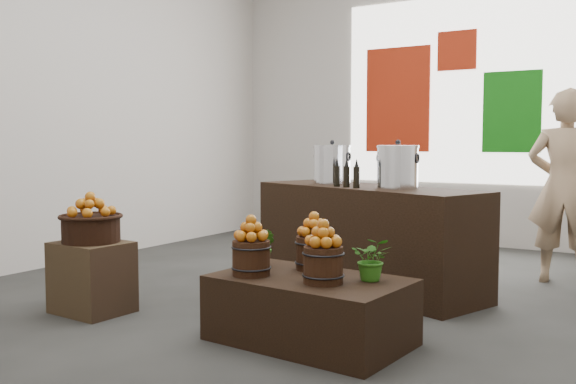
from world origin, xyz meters
The scene contains 23 objects.
ground centered at (0.00, 0.00, 0.00)m, with size 7.00×7.00×0.00m, color #353533.
back_wall centered at (0.00, 3.50, 2.00)m, with size 6.00×0.04×4.00m, color #B9B3AB.
back_opening centered at (0.30, 3.48, 2.00)m, with size 3.20×0.02×2.40m, color white.
deco_red_left centered at (-0.60, 3.47, 1.90)m, with size 0.90×0.04×1.40m, color #A3230C.
deco_green_right centered at (0.90, 3.47, 1.70)m, with size 0.70×0.04×1.00m, color #126C10.
deco_red_upper centered at (0.20, 3.47, 2.50)m, with size 0.50×0.04×0.50m, color #A3230C.
crate centered at (-1.16, -1.36, 0.28)m, with size 0.55×0.45×0.55m, color #4C3D23.
wicker_basket centered at (-1.16, -1.36, 0.65)m, with size 0.44×0.44×0.20m, color black.
apples_in_basket centered at (-1.16, -1.36, 0.85)m, with size 0.34×0.34×0.18m, color #9B1705, non-canonical shape.
display_table centered at (0.65, -1.13, 0.22)m, with size 1.26×0.78×0.44m, color black.
apple_bucket_front_left centered at (0.28, -1.27, 0.55)m, with size 0.25×0.25×0.23m, color #311C0D.
apples_in_bucket_front_left centered at (0.28, -1.27, 0.75)m, with size 0.19×0.19×0.17m, color #9B1705, non-canonical shape.
apple_bucket_front_right centered at (0.81, -1.24, 0.55)m, with size 0.25×0.25×0.23m, color #311C0D.
apples_in_bucket_front_right centered at (0.81, -1.24, 0.75)m, with size 0.19×0.19×0.17m, color #9B1705, non-canonical shape.
apple_bucket_rear centered at (0.55, -0.88, 0.55)m, with size 0.25×0.25×0.23m, color #311C0D.
apples_in_bucket_rear centered at (0.55, -0.88, 0.75)m, with size 0.19×0.19×0.17m, color #9B1705, non-canonical shape.
herb_garnish_right centered at (1.04, -1.01, 0.58)m, with size 0.26×0.22×0.28m, color #276515.
herb_garnish_left centered at (0.18, -0.95, 0.57)m, with size 0.15×0.12×0.27m, color #276515.
counter centered at (0.30, 0.54, 0.46)m, with size 2.27×0.72×0.93m, color black.
stock_pot_left centered at (-0.14, 0.70, 1.10)m, with size 0.35×0.35×0.35m, color silver.
stock_pot_center centered at (0.64, 0.42, 1.10)m, with size 0.35×0.35×0.35m, color silver.
oil_cruets centered at (0.22, 0.33, 1.06)m, with size 0.25×0.06×0.26m, color black, non-canonical shape.
shopper centered at (1.79, 1.69, 0.91)m, with size 0.66×0.44×1.82m, color tan.
Camera 1 is at (2.71, -4.75, 1.32)m, focal length 40.00 mm.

